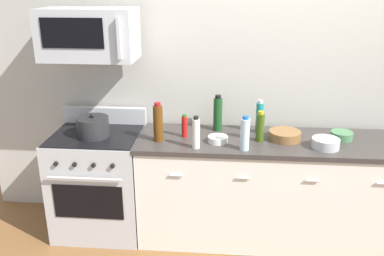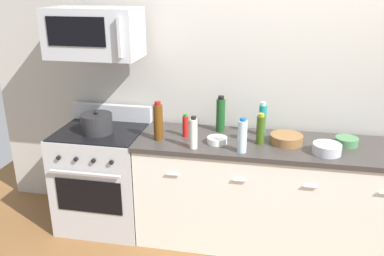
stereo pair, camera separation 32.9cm
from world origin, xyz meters
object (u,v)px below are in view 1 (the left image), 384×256
object	(u,v)px
bottle_wine_amber	(158,123)
bowl_steel_prep	(326,143)
stockpot	(93,127)
microwave	(89,34)
bottle_wine_green	(218,114)
bottle_water_clear	(245,134)
bowl_green_glaze	(342,135)
bottle_hot_sauce_red	(185,126)
bottle_sparkling_teal	(260,117)
bowl_wooden_salad	(285,135)
bottle_vinegar_white	(196,133)
bowl_white_ceramic	(218,139)
bottle_olive_oil	(260,127)
range_oven	(100,181)

from	to	relation	value
bottle_wine_amber	bowl_steel_prep	world-z (taller)	bottle_wine_amber
stockpot	microwave	bearing A→B (deg)	89.87
bottle_wine_green	bottle_water_clear	bearing A→B (deg)	-62.61
bowl_green_glaze	stockpot	distance (m)	2.06
microwave	bottle_hot_sauce_red	world-z (taller)	microwave
bottle_wine_green	bottle_sparkling_teal	bearing A→B (deg)	-4.09
bottle_hot_sauce_red	bowl_wooden_salad	bearing A→B (deg)	0.43
bottle_hot_sauce_red	bottle_vinegar_white	size ratio (longest dim) A/B	0.74
microwave	bowl_green_glaze	bearing A→B (deg)	0.46
bowl_steel_prep	bowl_green_glaze	size ratio (longest dim) A/B	1.19
microwave	bottle_sparkling_teal	xyz separation A→B (m)	(1.39, 0.12, -0.69)
bottle_water_clear	bowl_green_glaze	distance (m)	0.86
bottle_water_clear	bottle_vinegar_white	world-z (taller)	bottle_water_clear
bottle_sparkling_teal	bottle_wine_amber	bearing A→B (deg)	-162.11
bottle_wine_green	bowl_white_ceramic	bearing A→B (deg)	-87.80
bottle_sparkling_teal	bottle_wine_amber	distance (m)	0.87
bowl_wooden_salad	bowl_steel_prep	distance (m)	0.33
bowl_steel_prep	bottle_water_clear	bearing A→B (deg)	-171.99
microwave	bowl_white_ceramic	world-z (taller)	microwave
stockpot	bottle_wine_amber	bearing A→B (deg)	-4.94
stockpot	bowl_white_ceramic	bearing A→B (deg)	-2.17
bottle_sparkling_teal	stockpot	xyz separation A→B (m)	(-1.39, -0.22, -0.05)
bottle_sparkling_teal	bottle_vinegar_white	world-z (taller)	bottle_sparkling_teal
bottle_vinegar_white	stockpot	bearing A→B (deg)	168.77
bottle_water_clear	bottle_olive_oil	world-z (taller)	bottle_water_clear
range_oven	microwave	world-z (taller)	microwave
range_oven	bowl_wooden_salad	distance (m)	1.66
bowl_wooden_salad	bowl_green_glaze	distance (m)	0.47
bottle_hot_sauce_red	bowl_white_ceramic	size ratio (longest dim) A/B	1.22
bottle_olive_oil	bottle_sparkling_teal	xyz separation A→B (m)	(0.01, 0.20, 0.02)
bowl_wooden_salad	bowl_green_glaze	world-z (taller)	bowl_wooden_salad
bottle_olive_oil	bottle_sparkling_teal	size ratio (longest dim) A/B	0.88
bottle_sparkling_teal	bowl_white_ceramic	bearing A→B (deg)	-143.14
bowl_white_ceramic	stockpot	bearing A→B (deg)	177.83
bottle_hot_sauce_red	range_oven	bearing A→B (deg)	-179.49
bowl_wooden_salad	bowl_white_ceramic	bearing A→B (deg)	-169.03
microwave	bowl_white_ceramic	size ratio (longest dim) A/B	4.67
bottle_sparkling_teal	range_oven	bearing A→B (deg)	-173.17
bottle_water_clear	bowl_wooden_salad	size ratio (longest dim) A/B	1.06
bottle_sparkling_teal	bottle_wine_amber	size ratio (longest dim) A/B	0.88
bottle_water_clear	stockpot	world-z (taller)	bottle_water_clear
bowl_wooden_salad	bottle_wine_green	bearing A→B (deg)	162.18
range_oven	microwave	bearing A→B (deg)	89.71
bowl_green_glaze	bowl_white_ceramic	xyz separation A→B (m)	(-1.01, -0.15, -0.01)
bottle_olive_oil	bowl_wooden_salad	size ratio (longest dim) A/B	0.98
bottle_vinegar_white	bowl_wooden_salad	bearing A→B (deg)	18.58
bowl_green_glaze	bottle_sparkling_teal	bearing A→B (deg)	171.10
bowl_wooden_salad	bottle_sparkling_teal	bearing A→B (deg)	142.49
bottle_wine_amber	bowl_wooden_salad	xyz separation A→B (m)	(1.03, 0.11, -0.11)
bottle_water_clear	bottle_sparkling_teal	distance (m)	0.42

